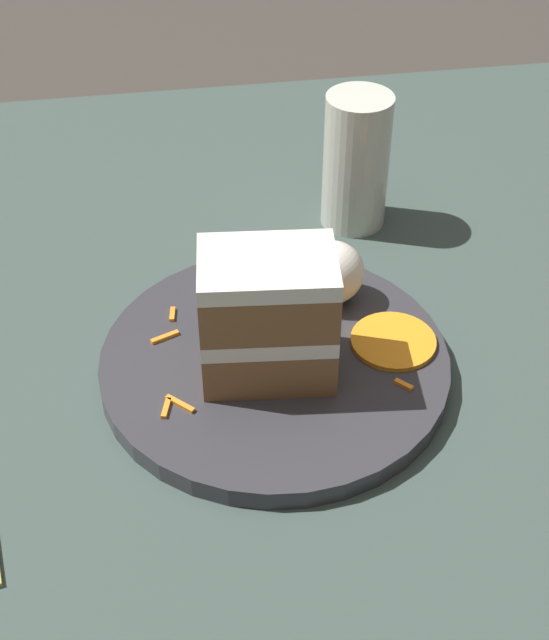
% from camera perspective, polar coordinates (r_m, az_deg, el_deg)
% --- Properties ---
extents(ground_plane, '(6.00, 6.00, 0.00)m').
position_cam_1_polar(ground_plane, '(0.75, -0.95, -3.11)').
color(ground_plane, '#38332D').
rests_on(ground_plane, ground).
extents(dining_table, '(1.23, 0.95, 0.03)m').
position_cam_1_polar(dining_table, '(0.74, -0.96, -2.34)').
color(dining_table, '#384742').
rests_on(dining_table, ground).
extents(plate, '(0.27, 0.27, 0.02)m').
position_cam_1_polar(plate, '(0.70, 0.00, -2.78)').
color(plate, '#333338').
rests_on(plate, dining_table).
extents(cake_slice, '(0.11, 0.08, 0.10)m').
position_cam_1_polar(cake_slice, '(0.65, -0.52, 0.26)').
color(cake_slice, brown).
rests_on(cake_slice, plate).
extents(cream_dollop, '(0.06, 0.05, 0.05)m').
position_cam_1_polar(cream_dollop, '(0.73, 3.62, 3.04)').
color(cream_dollop, white).
rests_on(cream_dollop, plate).
extents(orange_garnish, '(0.07, 0.07, 0.00)m').
position_cam_1_polar(orange_garnish, '(0.71, 7.61, -1.35)').
color(orange_garnish, orange).
rests_on(orange_garnish, plate).
extents(carrot_shreds_scatter, '(0.19, 0.16, 0.00)m').
position_cam_1_polar(carrot_shreds_scatter, '(0.70, -3.90, -1.57)').
color(carrot_shreds_scatter, orange).
rests_on(carrot_shreds_scatter, plate).
extents(drinking_glass, '(0.06, 0.06, 0.13)m').
position_cam_1_polar(drinking_glass, '(0.85, 5.21, 9.54)').
color(drinking_glass, beige).
rests_on(drinking_glass, dining_table).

